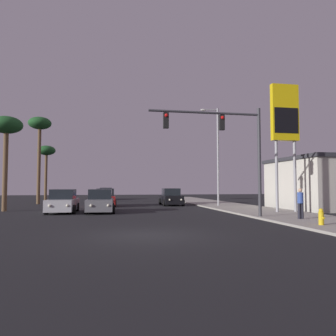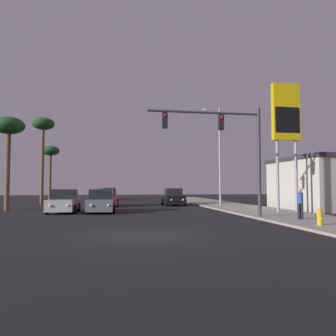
# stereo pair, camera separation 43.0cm
# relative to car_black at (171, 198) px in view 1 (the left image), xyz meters

# --- Properties ---
(ground_plane) EXTENTS (120.00, 120.00, 0.00)m
(ground_plane) POSITION_rel_car_black_xyz_m (-4.74, -19.42, -0.76)
(ground_plane) COLOR black
(sidewalk_right) EXTENTS (5.00, 60.00, 0.12)m
(sidewalk_right) POSITION_rel_car_black_xyz_m (4.76, -9.42, -0.70)
(sidewalk_right) COLOR #9E998E
(sidewalk_right) RESTS_ON ground
(car_black) EXTENTS (2.04, 4.34, 1.68)m
(car_black) POSITION_rel_car_black_xyz_m (0.00, 0.00, 0.00)
(car_black) COLOR black
(car_black) RESTS_ON ground
(car_grey) EXTENTS (2.04, 4.34, 1.68)m
(car_grey) POSITION_rel_car_black_xyz_m (-6.78, -7.92, 0.00)
(car_grey) COLOR slate
(car_grey) RESTS_ON ground
(car_red) EXTENTS (2.04, 4.32, 1.68)m
(car_red) POSITION_rel_car_black_xyz_m (-6.49, -0.61, 0.00)
(car_red) COLOR maroon
(car_red) RESTS_ON ground
(car_blue) EXTENTS (2.04, 4.32, 1.68)m
(car_blue) POSITION_rel_car_black_xyz_m (-6.46, 14.67, 0.00)
(car_blue) COLOR navy
(car_blue) RESTS_ON ground
(car_silver) EXTENTS (2.04, 4.34, 1.68)m
(car_silver) POSITION_rel_car_black_xyz_m (-9.43, -7.62, 0.00)
(car_silver) COLOR #B7B7BC
(car_silver) RESTS_ON ground
(traffic_light_mast) EXTENTS (6.82, 0.36, 6.50)m
(traffic_light_mast) POSITION_rel_car_black_xyz_m (0.76, -13.95, 3.94)
(traffic_light_mast) COLOR #38383D
(traffic_light_mast) RESTS_ON sidewalk_right
(street_lamp) EXTENTS (1.74, 0.24, 9.00)m
(street_lamp) POSITION_rel_car_black_xyz_m (3.59, -3.51, 4.36)
(street_lamp) COLOR #99999E
(street_lamp) RESTS_ON sidewalk_right
(gas_station_sign) EXTENTS (2.00, 0.42, 9.00)m
(gas_station_sign) POSITION_rel_car_black_xyz_m (6.01, -11.20, 5.86)
(gas_station_sign) COLOR #99999E
(gas_station_sign) RESTS_ON sidewalk_right
(fire_hydrant) EXTENTS (0.24, 0.34, 0.76)m
(fire_hydrant) POSITION_rel_car_black_xyz_m (3.46, -18.53, -0.27)
(fire_hydrant) COLOR gold
(fire_hydrant) RESTS_ON sidewalk_right
(pedestrian_on_sidewalk) EXTENTS (0.34, 0.32, 1.67)m
(pedestrian_on_sidewalk) POSITION_rel_car_black_xyz_m (4.15, -15.81, 0.27)
(pedestrian_on_sidewalk) COLOR #23232D
(pedestrian_on_sidewalk) RESTS_ON sidewalk_right
(palm_tree_near) EXTENTS (2.40, 2.40, 7.28)m
(palm_tree_near) POSITION_rel_car_black_xyz_m (-13.98, -5.42, 5.52)
(palm_tree_near) COLOR brown
(palm_tree_near) RESTS_ON ground
(palm_tree_far) EXTENTS (2.40, 2.40, 7.44)m
(palm_tree_far) POSITION_rel_car_black_xyz_m (-14.53, 14.58, 5.67)
(palm_tree_far) COLOR brown
(palm_tree_far) RESTS_ON ground
(palm_tree_mid) EXTENTS (2.40, 2.40, 9.34)m
(palm_tree_mid) POSITION_rel_car_black_xyz_m (-13.51, 4.58, 7.35)
(palm_tree_mid) COLOR brown
(palm_tree_mid) RESTS_ON ground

